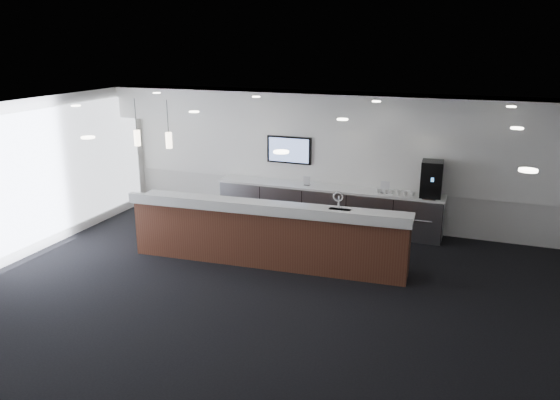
% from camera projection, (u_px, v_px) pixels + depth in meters
% --- Properties ---
extents(ground, '(10.00, 10.00, 0.00)m').
position_uv_depth(ground, '(266.00, 295.00, 9.02)').
color(ground, black).
rests_on(ground, ground).
extents(ceiling, '(10.00, 8.00, 0.02)m').
position_uv_depth(ceiling, '(265.00, 113.00, 8.17)').
color(ceiling, black).
rests_on(ceiling, back_wall).
extents(back_wall, '(10.00, 0.02, 3.00)m').
position_uv_depth(back_wall, '(333.00, 159.00, 12.18)').
color(back_wall, white).
rests_on(back_wall, ground).
extents(left_wall, '(0.02, 8.00, 3.00)m').
position_uv_depth(left_wall, '(20.00, 181.00, 10.28)').
color(left_wall, white).
rests_on(left_wall, ground).
extents(soffit_bulkhead, '(10.00, 0.90, 0.70)m').
position_uv_depth(soffit_bulkhead, '(328.00, 109.00, 11.45)').
color(soffit_bulkhead, white).
rests_on(soffit_bulkhead, back_wall).
extents(alcove_panel, '(9.80, 0.06, 1.40)m').
position_uv_depth(alcove_panel, '(332.00, 155.00, 12.13)').
color(alcove_panel, white).
rests_on(alcove_panel, back_wall).
extents(window_blinds_wall, '(0.04, 7.36, 2.55)m').
position_uv_depth(window_blinds_wall, '(22.00, 181.00, 10.27)').
color(window_blinds_wall, white).
rests_on(window_blinds_wall, left_wall).
extents(back_credenza, '(5.06, 0.66, 0.95)m').
position_uv_depth(back_credenza, '(327.00, 207.00, 12.15)').
color(back_credenza, gray).
rests_on(back_credenza, ground).
extents(wall_tv, '(1.05, 0.08, 0.62)m').
position_uv_depth(wall_tv, '(289.00, 150.00, 12.39)').
color(wall_tv, black).
rests_on(wall_tv, back_wall).
extents(pendant_left, '(0.12, 0.12, 0.30)m').
position_uv_depth(pendant_left, '(159.00, 143.00, 9.91)').
color(pendant_left, '#FFE8C6').
rests_on(pendant_left, ceiling).
extents(pendant_right, '(0.12, 0.12, 0.30)m').
position_uv_depth(pendant_right, '(127.00, 141.00, 10.14)').
color(pendant_right, '#FFE8C6').
rests_on(pendant_right, ceiling).
extents(ceiling_can_lights, '(7.00, 5.00, 0.02)m').
position_uv_depth(ceiling_can_lights, '(265.00, 115.00, 8.17)').
color(ceiling_can_lights, white).
rests_on(ceiling_can_lights, ceiling).
extents(service_counter, '(5.31, 1.19, 1.49)m').
position_uv_depth(service_counter, '(268.00, 234.00, 10.20)').
color(service_counter, '#562A1C').
rests_on(service_counter, ground).
extents(coffee_machine, '(0.45, 0.57, 0.74)m').
position_uv_depth(coffee_machine, '(432.00, 179.00, 11.17)').
color(coffee_machine, black).
rests_on(coffee_machine, back_credenza).
extents(info_sign_left, '(0.15, 0.04, 0.21)m').
position_uv_depth(info_sign_left, '(307.00, 181.00, 12.08)').
color(info_sign_left, white).
rests_on(info_sign_left, back_credenza).
extents(info_sign_right, '(0.19, 0.05, 0.26)m').
position_uv_depth(info_sign_right, '(385.00, 187.00, 11.45)').
color(info_sign_right, white).
rests_on(info_sign_right, back_credenza).
extents(cup_0, '(0.10, 0.10, 0.09)m').
position_uv_depth(cup_0, '(412.00, 194.00, 11.27)').
color(cup_0, white).
rests_on(cup_0, back_credenza).
extents(cup_1, '(0.14, 0.14, 0.09)m').
position_uv_depth(cup_1, '(405.00, 193.00, 11.32)').
color(cup_1, white).
rests_on(cup_1, back_credenza).
extents(cup_2, '(0.12, 0.12, 0.09)m').
position_uv_depth(cup_2, '(399.00, 193.00, 11.36)').
color(cup_2, white).
rests_on(cup_2, back_credenza).
extents(cup_3, '(0.13, 0.13, 0.09)m').
position_uv_depth(cup_3, '(392.00, 192.00, 11.41)').
color(cup_3, white).
rests_on(cup_3, back_credenza).
extents(cup_4, '(0.13, 0.13, 0.09)m').
position_uv_depth(cup_4, '(385.00, 191.00, 11.46)').
color(cup_4, white).
rests_on(cup_4, back_credenza).
extents(cup_5, '(0.11, 0.11, 0.09)m').
position_uv_depth(cup_5, '(379.00, 191.00, 11.50)').
color(cup_5, white).
rests_on(cup_5, back_credenza).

